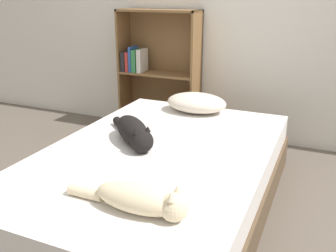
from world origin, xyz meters
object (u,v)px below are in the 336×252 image
at_px(pillow, 196,103).
at_px(cat_light, 141,199).
at_px(bookshelf, 158,71).
at_px(cat_dark, 134,132).
at_px(bed, 158,180).

distance_m(pillow, cat_light, 1.46).
distance_m(cat_light, bookshelf, 2.10).
height_order(pillow, cat_light, pillow).
height_order(cat_light, bookshelf, bookshelf).
distance_m(cat_dark, bookshelf, 1.34).
height_order(pillow, cat_dark, cat_dark).
relative_size(bed, cat_light, 3.42).
bearing_deg(pillow, cat_dark, -99.60).
relative_size(pillow, cat_light, 0.81).
bearing_deg(cat_light, cat_dark, 121.54).
xyz_separation_m(cat_light, bookshelf, (-0.83, 1.93, 0.13)).
height_order(bed, cat_dark, cat_dark).
bearing_deg(bed, cat_light, -70.76).
distance_m(pillow, bookshelf, 0.75).
xyz_separation_m(bed, bookshelf, (-0.60, 1.30, 0.39)).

